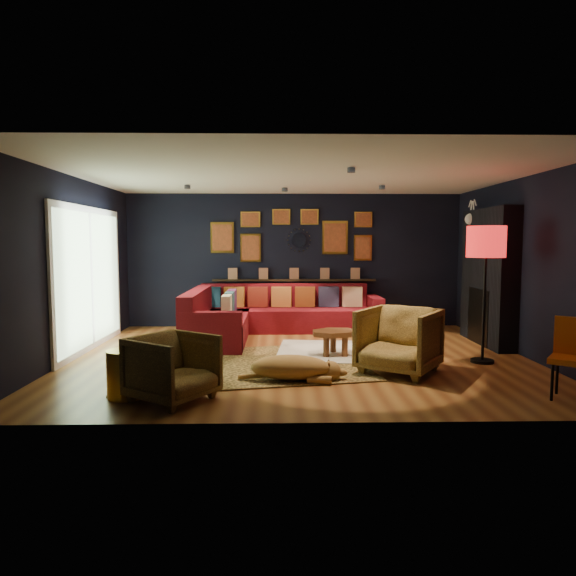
{
  "coord_description": "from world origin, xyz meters",
  "views": [
    {
      "loc": [
        -0.34,
        -7.33,
        1.65
      ],
      "look_at": [
        -0.17,
        0.3,
        0.98
      ],
      "focal_mm": 32.0,
      "sensor_mm": 36.0,
      "label": 1
    }
  ],
  "objects_px": {
    "sectional": "(262,317)",
    "coffee_table": "(335,335)",
    "armchair_left": "(173,364)",
    "armchair_right": "(399,337)",
    "orange_chair": "(573,351)",
    "dog": "(290,363)",
    "gold_stool": "(126,374)",
    "pouf": "(218,330)",
    "floor_lamp": "(486,247)"
  },
  "relations": [
    {
      "from": "sectional",
      "to": "coffee_table",
      "type": "xyz_separation_m",
      "value": [
        1.11,
        -1.81,
        -0.01
      ]
    },
    {
      "from": "sectional",
      "to": "armchair_left",
      "type": "height_order",
      "value": "sectional"
    },
    {
      "from": "armchair_right",
      "to": "orange_chair",
      "type": "distance_m",
      "value": 1.93
    },
    {
      "from": "orange_chair",
      "to": "sectional",
      "type": "bearing_deg",
      "value": 169.13
    },
    {
      "from": "coffee_table",
      "to": "armchair_right",
      "type": "bearing_deg",
      "value": -53.3
    },
    {
      "from": "armchair_left",
      "to": "dog",
      "type": "bearing_deg",
      "value": -25.01
    },
    {
      "from": "sectional",
      "to": "gold_stool",
      "type": "bearing_deg",
      "value": -109.74
    },
    {
      "from": "coffee_table",
      "to": "pouf",
      "type": "distance_m",
      "value": 2.06
    },
    {
      "from": "dog",
      "to": "gold_stool",
      "type": "bearing_deg",
      "value": -156.8
    },
    {
      "from": "pouf",
      "to": "orange_chair",
      "type": "relative_size",
      "value": 0.69
    },
    {
      "from": "sectional",
      "to": "floor_lamp",
      "type": "xyz_separation_m",
      "value": [
        3.11,
        -2.23,
        1.27
      ]
    },
    {
      "from": "coffee_table",
      "to": "floor_lamp",
      "type": "height_order",
      "value": "floor_lamp"
    },
    {
      "from": "armchair_left",
      "to": "armchair_right",
      "type": "height_order",
      "value": "armchair_right"
    },
    {
      "from": "coffee_table",
      "to": "sectional",
      "type": "bearing_deg",
      "value": 121.5
    },
    {
      "from": "pouf",
      "to": "dog",
      "type": "height_order",
      "value": "dog"
    },
    {
      "from": "armchair_left",
      "to": "orange_chair",
      "type": "xyz_separation_m",
      "value": [
        4.22,
        -0.01,
        0.12
      ]
    },
    {
      "from": "dog",
      "to": "sectional",
      "type": "bearing_deg",
      "value": 102.57
    },
    {
      "from": "coffee_table",
      "to": "armchair_right",
      "type": "height_order",
      "value": "armchair_right"
    },
    {
      "from": "gold_stool",
      "to": "floor_lamp",
      "type": "distance_m",
      "value": 4.88
    },
    {
      "from": "dog",
      "to": "armchair_left",
      "type": "bearing_deg",
      "value": -145.03
    },
    {
      "from": "armchair_right",
      "to": "armchair_left",
      "type": "bearing_deg",
      "value": -122.98
    },
    {
      "from": "pouf",
      "to": "gold_stool",
      "type": "relative_size",
      "value": 1.16
    },
    {
      "from": "coffee_table",
      "to": "pouf",
      "type": "bearing_deg",
      "value": 150.87
    },
    {
      "from": "sectional",
      "to": "orange_chair",
      "type": "bearing_deg",
      "value": -48.6
    },
    {
      "from": "armchair_left",
      "to": "dog",
      "type": "xyz_separation_m",
      "value": [
        1.25,
        0.73,
        -0.16
      ]
    },
    {
      "from": "floor_lamp",
      "to": "pouf",
      "type": "bearing_deg",
      "value": 159.58
    },
    {
      "from": "pouf",
      "to": "armchair_left",
      "type": "distance_m",
      "value": 3.05
    },
    {
      "from": "coffee_table",
      "to": "gold_stool",
      "type": "height_order",
      "value": "gold_stool"
    },
    {
      "from": "pouf",
      "to": "armchair_left",
      "type": "height_order",
      "value": "armchair_left"
    },
    {
      "from": "pouf",
      "to": "dog",
      "type": "bearing_deg",
      "value": -64.18
    },
    {
      "from": "armchair_right",
      "to": "pouf",
      "type": "bearing_deg",
      "value": 176.52
    },
    {
      "from": "coffee_table",
      "to": "armchair_left",
      "type": "relative_size",
      "value": 1.08
    },
    {
      "from": "coffee_table",
      "to": "orange_chair",
      "type": "bearing_deg",
      "value": -41.77
    },
    {
      "from": "sectional",
      "to": "coffee_table",
      "type": "relative_size",
      "value": 4.11
    },
    {
      "from": "sectional",
      "to": "armchair_right",
      "type": "distance_m",
      "value": 3.31
    },
    {
      "from": "sectional",
      "to": "dog",
      "type": "xyz_separation_m",
      "value": [
        0.44,
        -3.13,
        -0.1
      ]
    },
    {
      "from": "armchair_left",
      "to": "orange_chair",
      "type": "relative_size",
      "value": 0.9
    },
    {
      "from": "armchair_right",
      "to": "dog",
      "type": "height_order",
      "value": "armchair_right"
    },
    {
      "from": "armchair_right",
      "to": "orange_chair",
      "type": "xyz_separation_m",
      "value": [
        1.59,
        -1.1,
        0.05
      ]
    },
    {
      "from": "dog",
      "to": "floor_lamp",
      "type": "bearing_deg",
      "value": 23.26
    },
    {
      "from": "pouf",
      "to": "floor_lamp",
      "type": "distance_m",
      "value": 4.28
    },
    {
      "from": "armchair_right",
      "to": "floor_lamp",
      "type": "xyz_separation_m",
      "value": [
        1.3,
        0.54,
        1.13
      ]
    },
    {
      "from": "dog",
      "to": "armchair_right",
      "type": "bearing_deg",
      "value": 19.46
    },
    {
      "from": "sectional",
      "to": "pouf",
      "type": "bearing_deg",
      "value": -130.16
    },
    {
      "from": "armchair_left",
      "to": "armchair_right",
      "type": "distance_m",
      "value": 2.85
    },
    {
      "from": "gold_stool",
      "to": "floor_lamp",
      "type": "height_order",
      "value": "floor_lamp"
    },
    {
      "from": "armchair_right",
      "to": "sectional",
      "type": "bearing_deg",
      "value": 157.79
    },
    {
      "from": "armchair_left",
      "to": "gold_stool",
      "type": "bearing_deg",
      "value": 110.16
    },
    {
      "from": "gold_stool",
      "to": "sectional",
      "type": "bearing_deg",
      "value": 70.26
    },
    {
      "from": "gold_stool",
      "to": "orange_chair",
      "type": "relative_size",
      "value": 0.6
    }
  ]
}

